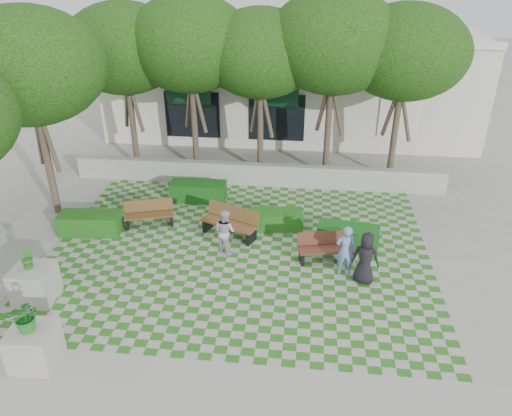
# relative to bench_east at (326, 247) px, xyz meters

# --- Properties ---
(ground) EXTENTS (90.00, 90.00, 0.00)m
(ground) POSITION_rel_bench_east_xyz_m (-2.74, -0.95, -0.44)
(ground) COLOR gray
(ground) RESTS_ON ground
(lawn) EXTENTS (12.00, 12.00, 0.00)m
(lawn) POSITION_rel_bench_east_xyz_m (-2.74, 0.05, -0.43)
(lawn) COLOR #2B721E
(lawn) RESTS_ON ground
(sidewalk_south) EXTENTS (16.00, 2.00, 0.01)m
(sidewalk_south) POSITION_rel_bench_east_xyz_m (-2.74, -5.65, -0.43)
(sidewalk_south) COLOR #9E9B93
(sidewalk_south) RESTS_ON ground
(sidewalk_west) EXTENTS (2.00, 12.00, 0.01)m
(sidewalk_west) POSITION_rel_bench_east_xyz_m (-9.94, 0.05, -0.43)
(sidewalk_west) COLOR #9E9B93
(sidewalk_west) RESTS_ON ground
(retaining_wall) EXTENTS (15.00, 0.36, 0.90)m
(retaining_wall) POSITION_rel_bench_east_xyz_m (-2.74, 5.25, 0.01)
(retaining_wall) COLOR #9E9B93
(retaining_wall) RESTS_ON ground
(bench_east) EXTENTS (1.81, 0.93, 0.91)m
(bench_east) POSITION_rel_bench_east_xyz_m (0.00, 0.00, 0.00)
(bench_east) COLOR #4F291B
(bench_east) RESTS_ON ground
(bench_mid) EXTENTS (2.03, 1.36, 1.02)m
(bench_mid) POSITION_rel_bench_east_xyz_m (-3.18, 1.15, 0.05)
(bench_mid) COLOR brown
(bench_mid) RESTS_ON ground
(bench_west) EXTENTS (1.79, 1.03, 0.89)m
(bench_west) POSITION_rel_bench_east_xyz_m (-6.10, 1.52, -0.01)
(bench_west) COLOR #54391C
(bench_west) RESTS_ON ground
(hedge_east) EXTENTS (2.04, 1.03, 0.69)m
(hedge_east) POSITION_rel_bench_east_xyz_m (0.73, 0.94, -0.09)
(hedge_east) COLOR #144C18
(hedge_east) RESTS_ON ground
(hedge_midright) EXTENTS (1.93, 0.97, 0.65)m
(hedge_midright) POSITION_rel_bench_east_xyz_m (-1.70, 1.78, -0.11)
(hedge_midright) COLOR #195215
(hedge_midright) RESTS_ON ground
(hedge_midleft) EXTENTS (2.09, 0.85, 0.73)m
(hedge_midleft) POSITION_rel_bench_east_xyz_m (-4.80, 3.59, -0.07)
(hedge_midleft) COLOR #134714
(hedge_midleft) RESTS_ON ground
(hedge_west) EXTENTS (2.10, 0.98, 0.72)m
(hedge_west) POSITION_rel_bench_east_xyz_m (-7.93, 0.78, -0.08)
(hedge_west) COLOR #194E14
(hedge_west) RESTS_ON ground
(planter_front) EXTENTS (1.05, 1.05, 1.76)m
(planter_front) POSITION_rel_bench_east_xyz_m (-6.78, -5.13, 0.28)
(planter_front) COLOR #9E9B93
(planter_front) RESTS_ON ground
(planter_back) EXTENTS (1.05, 1.05, 1.70)m
(planter_back) POSITION_rel_bench_east_xyz_m (-7.96, -2.87, 0.13)
(planter_back) COLOR #9E9B93
(planter_back) RESTS_ON ground
(person_blue) EXTENTS (0.60, 0.41, 1.61)m
(person_blue) POSITION_rel_bench_east_xyz_m (0.54, -0.69, 0.37)
(person_blue) COLOR #698AC0
(person_blue) RESTS_ON ground
(person_dark) EXTENTS (0.90, 0.73, 1.61)m
(person_dark) POSITION_rel_bench_east_xyz_m (1.09, -1.03, 0.37)
(person_dark) COLOR black
(person_dark) RESTS_ON ground
(person_white) EXTENTS (0.92, 0.89, 1.50)m
(person_white) POSITION_rel_bench_east_xyz_m (-3.17, 0.11, 0.31)
(person_white) COLOR silver
(person_white) RESTS_ON ground
(tree_row) EXTENTS (17.70, 13.40, 7.41)m
(tree_row) POSITION_rel_bench_east_xyz_m (-4.60, 5.00, 4.74)
(tree_row) COLOR #47382B
(tree_row) RESTS_ON ground
(building) EXTENTS (18.00, 8.92, 5.15)m
(building) POSITION_rel_bench_east_xyz_m (-1.80, 13.13, 2.08)
(building) COLOR beige
(building) RESTS_ON ground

